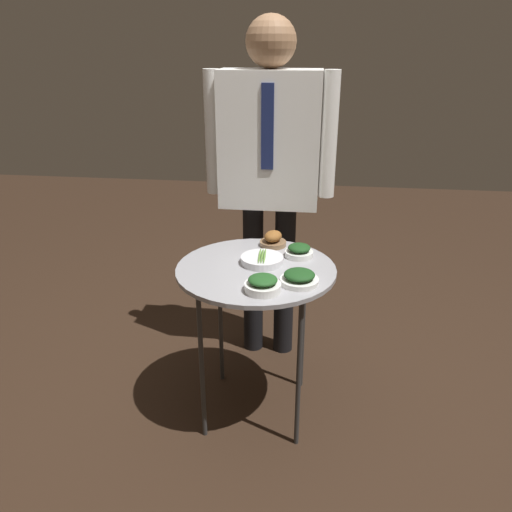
# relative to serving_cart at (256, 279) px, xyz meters

# --- Properties ---
(ground_plane) EXTENTS (8.00, 8.00, 0.00)m
(ground_plane) POSITION_rel_serving_cart_xyz_m (0.00, 0.00, -0.66)
(ground_plane) COLOR black
(serving_cart) EXTENTS (0.65, 0.65, 0.71)m
(serving_cart) POSITION_rel_serving_cart_xyz_m (0.00, 0.00, 0.00)
(serving_cart) COLOR #939399
(serving_cart) RESTS_ON ground_plane
(bowl_asparagus_far_rim) EXTENTS (0.18, 0.18, 0.04)m
(bowl_asparagus_far_rim) POSITION_rel_serving_cart_xyz_m (0.02, 0.04, 0.07)
(bowl_asparagus_far_rim) COLOR silver
(bowl_asparagus_far_rim) RESTS_ON serving_cart
(bowl_spinach_front_left) EXTENTS (0.15, 0.15, 0.05)m
(bowl_spinach_front_left) POSITION_rel_serving_cart_xyz_m (0.18, -0.13, 0.08)
(bowl_spinach_front_left) COLOR white
(bowl_spinach_front_left) RESTS_ON serving_cart
(bowl_spinach_front_center) EXTENTS (0.12, 0.12, 0.06)m
(bowl_spinach_front_center) POSITION_rel_serving_cart_xyz_m (0.17, 0.13, 0.08)
(bowl_spinach_front_center) COLOR white
(bowl_spinach_front_center) RESTS_ON serving_cart
(bowl_spinach_mid_left) EXTENTS (0.14, 0.14, 0.06)m
(bowl_spinach_mid_left) POSITION_rel_serving_cart_xyz_m (0.05, -0.21, 0.08)
(bowl_spinach_mid_left) COLOR white
(bowl_spinach_mid_left) RESTS_ON serving_cart
(bowl_roast_mid_right) EXTENTS (0.12, 0.12, 0.07)m
(bowl_roast_mid_right) POSITION_rel_serving_cart_xyz_m (0.05, 0.25, 0.08)
(bowl_roast_mid_right) COLOR brown
(bowl_roast_mid_right) RESTS_ON serving_cart
(waiter_figure) EXTENTS (0.62, 0.23, 1.67)m
(waiter_figure) POSITION_rel_serving_cart_xyz_m (0.00, 0.51, 0.40)
(waiter_figure) COLOR black
(waiter_figure) RESTS_ON ground_plane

